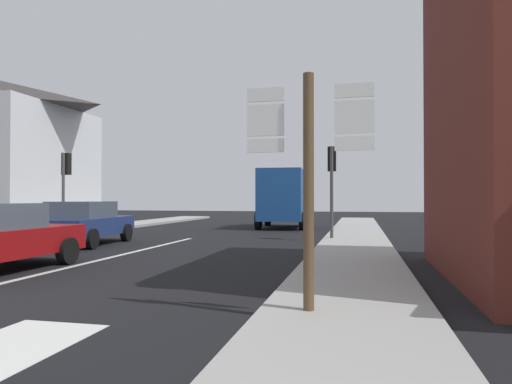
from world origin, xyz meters
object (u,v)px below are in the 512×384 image
(sedan_far, at_px, (85,222))
(traffic_light_near_right, at_px, (332,171))
(route_sign_post, at_px, (309,173))
(traffic_light_near_left, at_px, (66,175))
(delivery_truck, at_px, (283,197))

(sedan_far, height_order, traffic_light_near_right, traffic_light_near_right)
(route_sign_post, xyz_separation_m, traffic_light_near_left, (-11.29, 11.06, 0.65))
(sedan_far, relative_size, delivery_truck, 0.85)
(traffic_light_near_left, xyz_separation_m, traffic_light_near_right, (10.94, 0.09, 0.01))
(sedan_far, relative_size, route_sign_post, 1.36)
(delivery_truck, bearing_deg, traffic_light_near_right, -67.54)
(route_sign_post, relative_size, traffic_light_near_left, 0.93)
(sedan_far, xyz_separation_m, traffic_light_near_left, (-2.85, 2.99, 1.80))
(sedan_far, xyz_separation_m, traffic_light_near_right, (8.09, 3.08, 1.81))
(delivery_truck, distance_m, route_sign_post, 18.62)
(traffic_light_near_left, bearing_deg, route_sign_post, -44.41)
(sedan_far, distance_m, route_sign_post, 11.73)
(traffic_light_near_left, height_order, traffic_light_near_right, traffic_light_near_right)
(sedan_far, relative_size, traffic_light_near_left, 1.26)
(traffic_light_near_right, bearing_deg, delivery_truck, 112.46)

